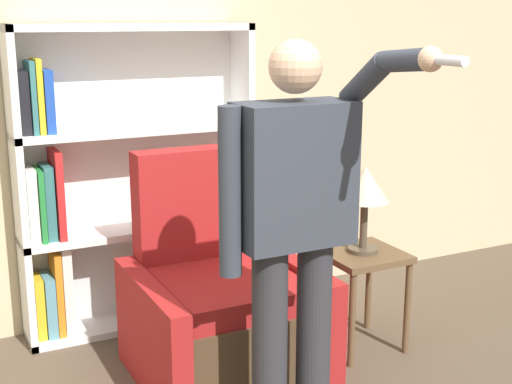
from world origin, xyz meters
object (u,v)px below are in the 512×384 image
at_px(table_lamp, 365,188).
at_px(person_standing, 294,221).
at_px(side_table, 362,269).
at_px(armchair, 220,306).
at_px(bookcase, 116,187).

bearing_deg(table_lamp, person_standing, -141.31).
height_order(person_standing, side_table, person_standing).
height_order(armchair, person_standing, person_standing).
height_order(bookcase, table_lamp, bookcase).
relative_size(bookcase, armchair, 1.56).
xyz_separation_m(person_standing, side_table, (0.80, 0.64, -0.55)).
bearing_deg(side_table, bookcase, 141.90).
xyz_separation_m(armchair, side_table, (0.81, -0.10, 0.10)).
relative_size(person_standing, table_lamp, 3.62).
distance_m(armchair, side_table, 0.82).
distance_m(armchair, person_standing, 0.98).
bearing_deg(armchair, side_table, -6.81).
distance_m(bookcase, armchair, 0.98).
height_order(side_table, table_lamp, table_lamp).
bearing_deg(bookcase, armchair, -68.46).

